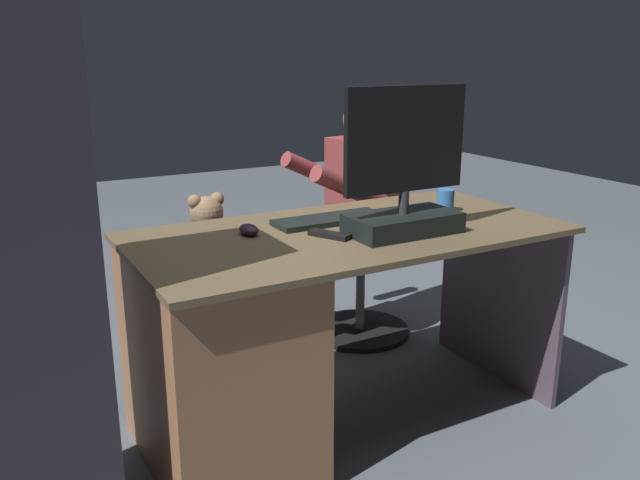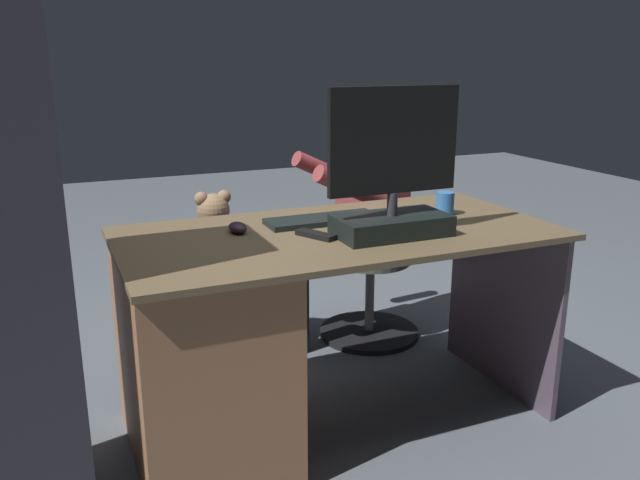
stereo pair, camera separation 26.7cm
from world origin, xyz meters
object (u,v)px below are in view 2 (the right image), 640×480
(cup, at_px, (445,203))
(teddy_bear, at_px, (214,229))
(monitor, at_px, (393,188))
(visitor_chair, at_px, (370,287))
(person, at_px, (355,202))
(desk, at_px, (229,342))
(keyboard, at_px, (323,220))
(office_chair_teddy, at_px, (217,299))
(tv_remote, at_px, (316,235))
(computer_mouse, at_px, (238,227))

(cup, xyz_separation_m, teddy_bear, (0.73, -0.71, -0.20))
(monitor, relative_size, visitor_chair, 1.02)
(person, bearing_deg, visitor_chair, 171.78)
(desk, relative_size, keyboard, 3.62)
(office_chair_teddy, height_order, visitor_chair, same)
(office_chair_teddy, bearing_deg, tv_remote, 100.85)
(office_chair_teddy, bearing_deg, keyboard, 112.36)
(keyboard, bearing_deg, teddy_bear, -67.98)
(computer_mouse, xyz_separation_m, office_chair_teddy, (-0.07, -0.63, -0.50))
(desk, bearing_deg, cup, -176.70)
(visitor_chair, bearing_deg, monitor, 66.80)
(keyboard, bearing_deg, office_chair_teddy, -67.64)
(cup, xyz_separation_m, tv_remote, (0.58, 0.10, -0.04))
(keyboard, xyz_separation_m, person, (-0.39, -0.53, -0.08))
(keyboard, bearing_deg, computer_mouse, 2.23)
(cup, bearing_deg, desk, 3.30)
(office_chair_teddy, relative_size, teddy_bear, 1.45)
(keyboard, distance_m, teddy_bear, 0.70)
(monitor, relative_size, person, 0.43)
(tv_remote, xyz_separation_m, person, (-0.49, -0.70, -0.08))
(person, bearing_deg, office_chair_teddy, -8.22)
(person, bearing_deg, tv_remote, 54.96)
(person, bearing_deg, keyboard, 53.39)
(monitor, relative_size, tv_remote, 3.32)
(computer_mouse, xyz_separation_m, cup, (-0.80, 0.06, 0.03))
(computer_mouse, distance_m, cup, 0.81)
(computer_mouse, bearing_deg, cup, 175.48)
(computer_mouse, relative_size, cup, 1.09)
(computer_mouse, relative_size, tv_remote, 0.64)
(desk, distance_m, teddy_bear, 0.79)
(monitor, xyz_separation_m, tv_remote, (0.25, -0.08, -0.15))
(cup, distance_m, person, 0.62)
(cup, relative_size, person, 0.08)
(desk, bearing_deg, tv_remote, 170.62)
(person, bearing_deg, cup, 98.27)
(office_chair_teddy, bearing_deg, visitor_chair, 171.78)
(keyboard, height_order, office_chair_teddy, keyboard)
(tv_remote, bearing_deg, visitor_chair, -156.73)
(computer_mouse, distance_m, tv_remote, 0.28)
(desk, xyz_separation_m, cup, (-0.88, -0.05, 0.39))
(desk, distance_m, keyboard, 0.55)
(desk, relative_size, cup, 17.24)
(cup, relative_size, office_chair_teddy, 0.19)
(keyboard, height_order, cup, cup)
(keyboard, bearing_deg, monitor, 119.82)
(desk, relative_size, visitor_chair, 3.12)
(monitor, xyz_separation_m, keyboard, (0.14, -0.25, -0.15))
(computer_mouse, height_order, office_chair_teddy, computer_mouse)
(desk, height_order, office_chair_teddy, desk)
(cup, height_order, office_chair_teddy, cup)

